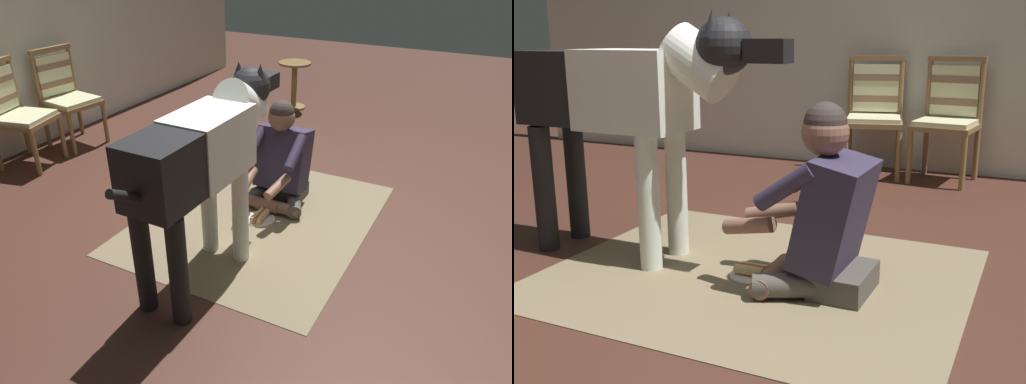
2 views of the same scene
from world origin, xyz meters
TOP-DOWN VIEW (x-y plane):
  - ground_plane at (0.00, 0.00)m, footprint 13.83×13.83m
  - back_wall at (0.00, 3.08)m, footprint 7.99×0.10m
  - area_rug at (-0.13, 0.28)m, footprint 1.99×1.64m
  - dining_chair_left_of_pair at (-0.24, 2.76)m, footprint 0.56×0.56m
  - dining_chair_right_of_pair at (0.36, 2.76)m, footprint 0.51×0.51m
  - person_sitting_on_floor at (0.21, 0.26)m, footprint 0.68×0.58m
  - large_dog at (-0.85, 0.26)m, footprint 1.67×0.36m
  - hot_dog_on_plate at (-0.14, 0.26)m, footprint 0.23×0.23m

SIDE VIEW (x-z plane):
  - ground_plane at x=0.00m, z-range 0.00..0.00m
  - area_rug at x=-0.13m, z-range 0.00..0.01m
  - hot_dog_on_plate at x=-0.14m, z-range -0.01..0.06m
  - person_sitting_on_floor at x=0.21m, z-range -0.08..0.78m
  - dining_chair_left_of_pair at x=-0.24m, z-range 0.05..1.03m
  - dining_chair_right_of_pair at x=0.36m, z-range 0.05..1.03m
  - large_dog at x=-0.85m, z-range 0.20..1.45m
  - back_wall at x=0.00m, z-range 0.00..2.60m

